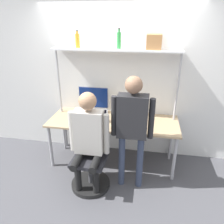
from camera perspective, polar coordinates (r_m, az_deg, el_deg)
ground_plane at (r=3.57m, az=-0.85°, el=-16.13°), size 12.00×12.00×0.00m
wall_back at (r=3.67m, az=1.43°, el=8.81°), size 8.00×0.06×2.70m
desk at (r=3.52m, az=0.31°, el=-3.19°), size 2.05×0.76×0.76m
shelf_unit at (r=3.42m, az=0.96°, el=12.41°), size 1.95×0.32×1.85m
monitor at (r=3.71m, az=-4.83°, el=3.49°), size 0.51×0.17×0.46m
laptop at (r=3.41m, az=-4.20°, el=-1.84°), size 0.35×0.22×0.22m
cell_phone at (r=3.36m, az=0.51°, el=-3.20°), size 0.07×0.15×0.01m
office_chair at (r=3.26m, az=-5.50°, el=-14.21°), size 0.56×0.56×0.94m
person_seated at (r=2.91m, az=-6.20°, el=-5.99°), size 0.55×0.48×1.43m
person_standing at (r=2.85m, az=5.33°, el=-2.29°), size 0.56×0.22×1.64m
bottle_amber at (r=3.52m, az=-9.01°, el=17.98°), size 0.07×0.07×0.25m
bottle_green at (r=3.37m, az=1.82°, el=18.26°), size 0.06×0.06×0.29m
storage_box at (r=3.33m, az=10.91°, el=17.55°), size 0.21×0.23×0.21m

